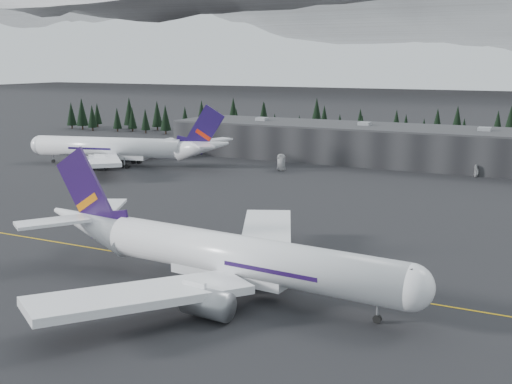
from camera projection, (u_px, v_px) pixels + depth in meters
The scene contains 8 objects.
ground at pixel (205, 262), 112.95m from camera, with size 1400.00×1400.00×0.00m, color black.
taxiline at pixel (199, 266), 111.19m from camera, with size 400.00×0.40×0.02m, color gold.
terminal at pixel (392, 145), 221.15m from camera, with size 160.00×30.00×12.60m.
treeline at pixel (417, 131), 253.31m from camera, with size 360.00×20.00×15.00m, color black.
jet_main at pixel (215, 253), 99.09m from camera, with size 69.48×63.96×20.42m.
jet_parked at pixel (126, 148), 215.41m from camera, with size 70.18×64.01×21.00m.
gse_vehicle_a at pixel (281, 169), 205.93m from camera, with size 2.55×5.53×1.54m, color silver.
gse_vehicle_b at pixel (476, 175), 195.22m from camera, with size 1.53×3.80×1.29m, color silver.
Camera 1 is at (56.39, -92.66, 35.01)m, focal length 45.00 mm.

